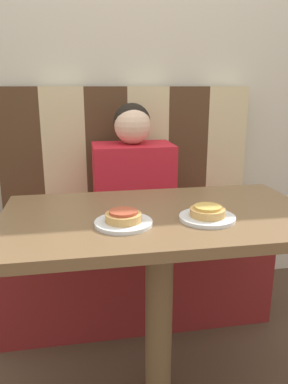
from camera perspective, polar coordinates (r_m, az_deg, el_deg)
name	(u,v)px	position (r m, az deg, el deg)	size (l,w,h in m)	color
wall_back	(124,64)	(2.13, -3.09, 18.94)	(7.00, 0.05, 2.60)	beige
booth_seat	(134,268)	(2.05, -1.56, -11.47)	(1.34, 0.51, 0.49)	maroon
booth_backrest	(127,152)	(2.07, -2.59, 6.10)	(1.34, 0.07, 0.70)	#4C331E
dining_table	(160,243)	(1.32, 2.41, -7.78)	(1.07, 0.61, 0.77)	brown
person	(133,173)	(1.87, -1.69, 2.91)	(0.39, 0.26, 0.62)	red
plate_left	(124,223)	(1.17, -3.14, -4.72)	(0.18, 0.18, 0.01)	white
plate_right	(207,218)	(1.23, 9.61, -3.88)	(0.18, 0.18, 0.01)	white
pizza_left	(123,216)	(1.16, -3.16, -3.72)	(0.11, 0.11, 0.03)	tan
pizza_right	(208,211)	(1.22, 9.65, -2.93)	(0.11, 0.11, 0.03)	tan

